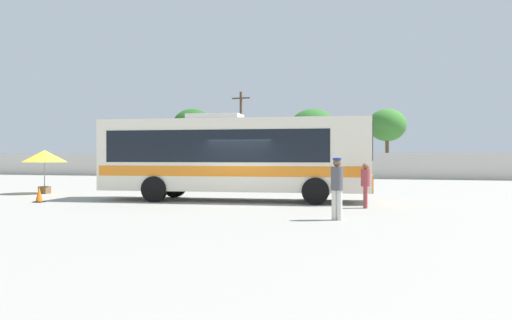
{
  "coord_description": "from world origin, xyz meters",
  "views": [
    {
      "loc": [
        6.13,
        -19.45,
        1.84
      ],
      "look_at": [
        -0.69,
        4.47,
        1.67
      ],
      "focal_mm": 36.04,
      "sensor_mm": 36.0,
      "label": 1
    }
  ],
  "objects_px": {
    "coach_bus_cream_orange": "(232,154)",
    "roadside_tree_midright": "(387,125)",
    "roadside_tree_midleft": "(313,129)",
    "utility_pole_near": "(241,132)",
    "passenger_waiting_on_apron": "(337,185)",
    "roadside_tree_left": "(193,126)",
    "vendor_umbrella_near_gate_yellow": "(44,157)",
    "traffic_cone_on_apron": "(39,195)",
    "attendant_by_bus_door": "(365,183)",
    "parked_car_leftmost_maroon": "(199,169)",
    "parked_car_second_grey": "(274,169)"
  },
  "relations": [
    {
      "from": "coach_bus_cream_orange",
      "to": "roadside_tree_midright",
      "type": "distance_m",
      "value": 27.81
    },
    {
      "from": "roadside_tree_midleft",
      "to": "utility_pole_near",
      "type": "bearing_deg",
      "value": -171.35
    },
    {
      "from": "passenger_waiting_on_apron",
      "to": "roadside_tree_midleft",
      "type": "height_order",
      "value": "roadside_tree_midleft"
    },
    {
      "from": "roadside_tree_left",
      "to": "roadside_tree_midleft",
      "type": "height_order",
      "value": "roadside_tree_left"
    },
    {
      "from": "vendor_umbrella_near_gate_yellow",
      "to": "traffic_cone_on_apron",
      "type": "relative_size",
      "value": 3.36
    },
    {
      "from": "attendant_by_bus_door",
      "to": "parked_car_leftmost_maroon",
      "type": "relative_size",
      "value": 0.37
    },
    {
      "from": "vendor_umbrella_near_gate_yellow",
      "to": "utility_pole_near",
      "type": "xyz_separation_m",
      "value": [
        2.39,
        24.56,
        2.33
      ]
    },
    {
      "from": "utility_pole_near",
      "to": "roadside_tree_midleft",
      "type": "height_order",
      "value": "utility_pole_near"
    },
    {
      "from": "parked_car_second_grey",
      "to": "roadside_tree_midleft",
      "type": "bearing_deg",
      "value": 76.26
    },
    {
      "from": "attendant_by_bus_door",
      "to": "passenger_waiting_on_apron",
      "type": "height_order",
      "value": "passenger_waiting_on_apron"
    },
    {
      "from": "passenger_waiting_on_apron",
      "to": "vendor_umbrella_near_gate_yellow",
      "type": "relative_size",
      "value": 0.84
    },
    {
      "from": "attendant_by_bus_door",
      "to": "roadside_tree_midright",
      "type": "height_order",
      "value": "roadside_tree_midright"
    },
    {
      "from": "parked_car_leftmost_maroon",
      "to": "roadside_tree_midright",
      "type": "distance_m",
      "value": 17.19
    },
    {
      "from": "parked_car_leftmost_maroon",
      "to": "roadside_tree_midleft",
      "type": "height_order",
      "value": "roadside_tree_midleft"
    },
    {
      "from": "utility_pole_near",
      "to": "roadside_tree_midleft",
      "type": "xyz_separation_m",
      "value": [
        6.67,
        1.01,
        0.19
      ]
    },
    {
      "from": "coach_bus_cream_orange",
      "to": "roadside_tree_midleft",
      "type": "relative_size",
      "value": 1.81
    },
    {
      "from": "roadside_tree_midleft",
      "to": "traffic_cone_on_apron",
      "type": "distance_m",
      "value": 30.59
    },
    {
      "from": "parked_car_second_grey",
      "to": "traffic_cone_on_apron",
      "type": "bearing_deg",
      "value": -100.74
    },
    {
      "from": "attendant_by_bus_door",
      "to": "vendor_umbrella_near_gate_yellow",
      "type": "bearing_deg",
      "value": 169.54
    },
    {
      "from": "vendor_umbrella_near_gate_yellow",
      "to": "parked_car_second_grey",
      "type": "height_order",
      "value": "vendor_umbrella_near_gate_yellow"
    },
    {
      "from": "coach_bus_cream_orange",
      "to": "parked_car_leftmost_maroon",
      "type": "relative_size",
      "value": 2.6
    },
    {
      "from": "roadside_tree_midleft",
      "to": "roadside_tree_left",
      "type": "bearing_deg",
      "value": -179.64
    },
    {
      "from": "passenger_waiting_on_apron",
      "to": "utility_pole_near",
      "type": "distance_m",
      "value": 33.86
    },
    {
      "from": "parked_car_second_grey",
      "to": "attendant_by_bus_door",
      "type": "bearing_deg",
      "value": -67.81
    },
    {
      "from": "passenger_waiting_on_apron",
      "to": "roadside_tree_left",
      "type": "distance_m",
      "value": 37.07
    },
    {
      "from": "attendant_by_bus_door",
      "to": "roadside_tree_midright",
      "type": "distance_m",
      "value": 29.04
    },
    {
      "from": "traffic_cone_on_apron",
      "to": "roadside_tree_midleft",
      "type": "bearing_deg",
      "value": 78.49
    },
    {
      "from": "attendant_by_bus_door",
      "to": "parked_car_leftmost_maroon",
      "type": "height_order",
      "value": "attendant_by_bus_door"
    },
    {
      "from": "attendant_by_bus_door",
      "to": "utility_pole_near",
      "type": "xyz_separation_m",
      "value": [
        -13.36,
        27.47,
        3.24
      ]
    },
    {
      "from": "vendor_umbrella_near_gate_yellow",
      "to": "roadside_tree_midleft",
      "type": "relative_size",
      "value": 0.34
    },
    {
      "from": "vendor_umbrella_near_gate_yellow",
      "to": "parked_car_second_grey",
      "type": "bearing_deg",
      "value": 68.2
    },
    {
      "from": "parked_car_second_grey",
      "to": "parked_car_leftmost_maroon",
      "type": "bearing_deg",
      "value": 173.58
    },
    {
      "from": "utility_pole_near",
      "to": "roadside_tree_midright",
      "type": "distance_m",
      "value": 13.39
    },
    {
      "from": "attendant_by_bus_door",
      "to": "traffic_cone_on_apron",
      "type": "distance_m",
      "value": 12.81
    },
    {
      "from": "parked_car_leftmost_maroon",
      "to": "traffic_cone_on_apron",
      "type": "bearing_deg",
      "value": -83.8
    },
    {
      "from": "attendant_by_bus_door",
      "to": "parked_car_second_grey",
      "type": "xyz_separation_m",
      "value": [
        -8.54,
        20.94,
        -0.1
      ]
    },
    {
      "from": "vendor_umbrella_near_gate_yellow",
      "to": "utility_pole_near",
      "type": "relative_size",
      "value": 0.27
    },
    {
      "from": "coach_bus_cream_orange",
      "to": "attendant_by_bus_door",
      "type": "xyz_separation_m",
      "value": [
        5.58,
        -1.68,
        -1.02
      ]
    },
    {
      "from": "traffic_cone_on_apron",
      "to": "vendor_umbrella_near_gate_yellow",
      "type": "bearing_deg",
      "value": 126.08
    },
    {
      "from": "passenger_waiting_on_apron",
      "to": "roadside_tree_midleft",
      "type": "bearing_deg",
      "value": 100.8
    },
    {
      "from": "utility_pole_near",
      "to": "roadside_tree_midleft",
      "type": "distance_m",
      "value": 6.75
    },
    {
      "from": "roadside_tree_midleft",
      "to": "vendor_umbrella_near_gate_yellow",
      "type": "bearing_deg",
      "value": -109.5
    },
    {
      "from": "coach_bus_cream_orange",
      "to": "traffic_cone_on_apron",
      "type": "bearing_deg",
      "value": -157.95
    },
    {
      "from": "passenger_waiting_on_apron",
      "to": "roadside_tree_midright",
      "type": "relative_size",
      "value": 0.29
    },
    {
      "from": "vendor_umbrella_near_gate_yellow",
      "to": "roadside_tree_left",
      "type": "distance_m",
      "value": 25.84
    },
    {
      "from": "roadside_tree_left",
      "to": "utility_pole_near",
      "type": "bearing_deg",
      "value": -10.07
    },
    {
      "from": "attendant_by_bus_door",
      "to": "roadside_tree_left",
      "type": "xyz_separation_m",
      "value": [
        -18.66,
        28.41,
        3.9
      ]
    },
    {
      "from": "roadside_tree_left",
      "to": "attendant_by_bus_door",
      "type": "bearing_deg",
      "value": -56.71
    },
    {
      "from": "parked_car_leftmost_maroon",
      "to": "roadside_tree_left",
      "type": "height_order",
      "value": "roadside_tree_left"
    },
    {
      "from": "attendant_by_bus_door",
      "to": "roadside_tree_midleft",
      "type": "height_order",
      "value": "roadside_tree_midleft"
    }
  ]
}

